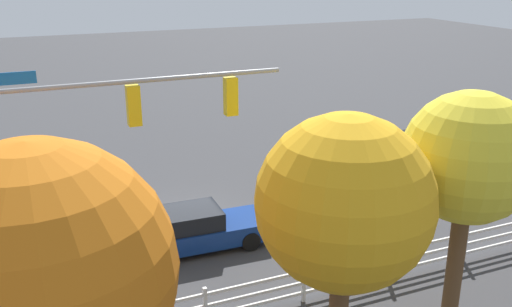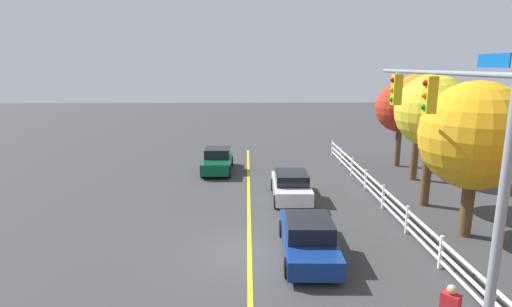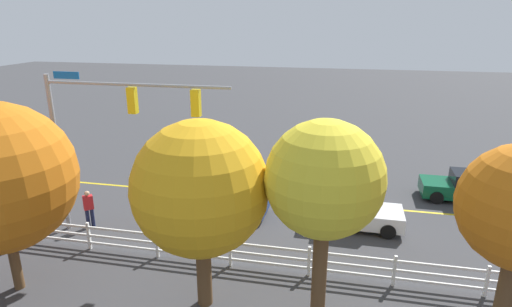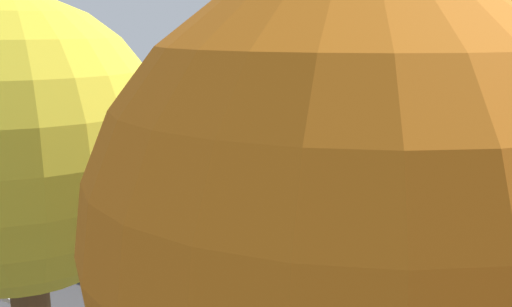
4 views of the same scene
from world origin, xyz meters
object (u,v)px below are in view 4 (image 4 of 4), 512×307
at_px(car_0, 110,233).
at_px(car_2, 333,287).
at_px(tree_2, 348,247).
at_px(tree_5, 18,150).

xyz_separation_m(car_0, car_2, (-6.25, 0.06, 0.01)).
bearing_deg(car_2, tree_2, -65.14).
distance_m(car_2, tree_2, 9.20).
xyz_separation_m(tree_2, tree_5, (4.50, -1.27, -0.15)).
bearing_deg(car_0, car_2, 1.15).
bearing_deg(tree_5, tree_2, 164.23).
bearing_deg(tree_2, tree_5, -15.77).
xyz_separation_m(car_0, tree_2, (-9.67, 7.62, 3.97)).
distance_m(car_0, tree_2, 12.93).
height_order(tree_2, tree_5, tree_5).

